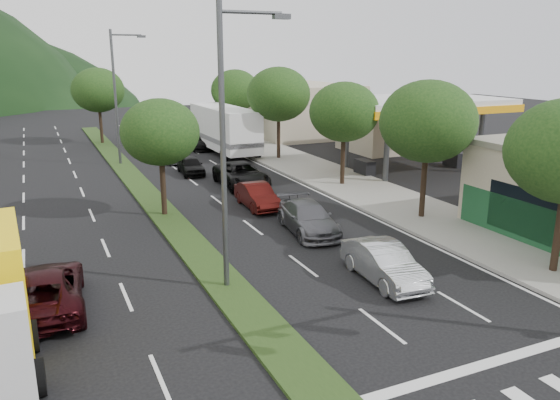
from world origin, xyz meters
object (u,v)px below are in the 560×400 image
car_queue_c (257,196)px  motorhome (224,129)px  car_queue_d (241,175)px  tree_r_b (428,121)px  tree_med_far (98,90)px  suv_maroon (45,289)px  streetlight_near (228,136)px  sedan_silver (384,263)px  tree_med_near (160,132)px  tree_r_c (344,112)px  tree_r_d (279,94)px  car_queue_e (172,153)px  car_queue_a (191,165)px  tree_r_e (235,90)px  streetlight_mid (118,91)px  car_queue_b (308,218)px  car_queue_f (197,141)px

car_queue_c → motorhome: 17.60m
car_queue_d → car_queue_c: bearing=-99.3°
car_queue_c → car_queue_d: car_queue_d is taller
tree_r_b → tree_med_far: tree_r_b is taller
tree_med_far → suv_maroon: bearing=-99.8°
tree_r_b → car_queue_d: 12.82m
streetlight_near → sedan_silver: (5.38, -1.83, -4.87)m
tree_med_near → sedan_silver: (5.58, -11.83, -3.71)m
tree_r_c → tree_r_d: tree_r_d is taller
tree_r_c → car_queue_e: (-8.09, 12.50, -4.01)m
suv_maroon → car_queue_d: (12.07, 13.70, 0.03)m
car_queue_a → streetlight_near: bearing=-97.6°
tree_r_b → car_queue_d: bearing=119.7°
suv_maroon → car_queue_c: suv_maroon is taller
tree_r_d → car_queue_d: (-5.99, -7.50, -4.42)m
tree_r_e → streetlight_mid: size_ratio=0.67×
sedan_silver → car_queue_b: 6.33m
streetlight_mid → car_queue_d: size_ratio=1.82×
tree_r_c → suv_maroon: bearing=-148.2°
streetlight_mid → tree_med_near: bearing=-90.8°
suv_maroon → car_queue_a: suv_maroon is taller
sedan_silver → car_queue_c: (-0.53, 11.33, -0.05)m
car_queue_b → car_queue_e: 20.08m
car_queue_f → motorhome: size_ratio=0.46×
tree_r_b → car_queue_f: (-4.60, 25.50, -4.35)m
tree_med_near → tree_r_e: bearing=61.4°
tree_med_near → car_queue_c: bearing=-5.7°
sedan_silver → suv_maroon: size_ratio=0.83×
suv_maroon → car_queue_c: bearing=-138.2°
tree_med_far → streetlight_mid: size_ratio=0.69×
tree_med_far → streetlight_mid: (0.21, -11.00, 0.58)m
car_queue_d → car_queue_e: (-2.09, 10.00, -0.03)m
suv_maroon → car_queue_e: size_ratio=1.23×
car_queue_c → motorhome: bearing=79.2°
car_queue_b → tree_r_c: bearing=57.2°
tree_med_near → car_queue_f: bearing=69.2°
car_queue_e → motorhome: (5.09, 2.10, 1.34)m
tree_r_c → streetlight_near: 16.85m
tree_med_near → streetlight_near: bearing=-88.8°
car_queue_b → car_queue_e: (-1.74, 20.00, 0.02)m
tree_med_far → motorhome: (9.00, -9.40, -2.93)m
suv_maroon → car_queue_b: (11.71, 3.70, -0.02)m
sedan_silver → car_queue_b: (0.07, 6.33, -0.01)m
car_queue_d → suv_maroon: bearing=-129.9°
car_queue_d → car_queue_e: bearing=103.3°
tree_r_e → car_queue_a: bearing=-122.5°
tree_r_b → streetlight_mid: bearing=119.3°
tree_r_d → tree_med_far: bearing=130.6°
tree_r_b → motorhome: tree_r_b is taller
sedan_silver → tree_r_e: bearing=83.0°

